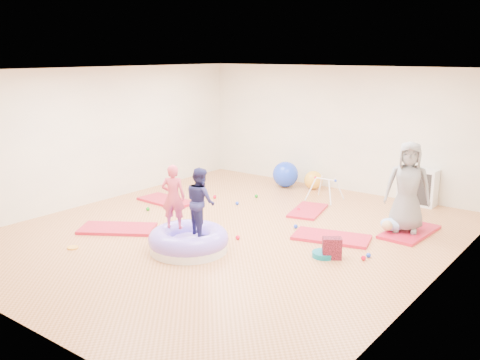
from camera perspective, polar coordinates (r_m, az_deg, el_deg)
The scene contains 19 objects.
room at distance 9.04m, azimuth -1.16°, elevation 2.73°, with size 7.01×8.01×2.81m.
gym_mat_front_left at distance 9.80m, azimuth -12.95°, elevation -5.07°, with size 1.31×0.65×0.05m, color #BF233A.
gym_mat_mid_left at distance 11.42m, azimuth -7.84°, elevation -2.20°, with size 1.23×0.62×0.05m, color #BF233A.
gym_mat_center_back at distance 10.71m, azimuth 7.25°, elevation -3.25°, with size 1.11×0.55×0.05m, color #BF233A.
gym_mat_right at distance 9.24m, azimuth 9.72°, elevation -6.05°, with size 1.27×0.64×0.05m, color #BF233A.
gym_mat_rear_right at distance 9.84m, azimuth 17.63°, elevation -5.30°, with size 1.28×0.64×0.05m, color #BF233A.
inflatable_cushion at distance 8.59m, azimuth -5.50°, elevation -6.52°, with size 1.28×1.28×0.40m.
child_pink at distance 8.56m, azimuth -7.14°, elevation -1.47°, with size 0.38×0.25×1.05m, color #DC4356.
child_navy at distance 8.24m, azimuth -4.24°, elevation -1.94°, with size 0.52×0.40×1.06m, color navy.
adult_caregiver at distance 9.59m, azimuth 17.46°, elevation -0.71°, with size 0.77×0.50×1.57m, color slate.
infant at distance 9.66m, azimuth 15.75°, elevation -4.62°, with size 0.39×0.40×0.23m.
ball_pit_balls at distance 10.06m, azimuth 1.48°, elevation -4.16°, with size 4.64×2.52×0.08m.
exercise_ball_blue at distance 12.56m, azimuth 4.88°, elevation 0.61°, with size 0.60×0.60×0.60m, color blue.
exercise_ball_orange at distance 12.44m, azimuth 7.84°, elevation -0.01°, with size 0.43×0.43×0.43m, color gold.
infant_play_gym at distance 11.44m, azimuth 9.06°, elevation -0.64°, with size 0.64×0.61×0.49m.
cube_shelf at distance 11.64m, azimuth 18.42°, elevation -0.67°, with size 0.76×0.37×0.76m.
balance_disc at distance 8.44m, azimuth 8.92°, elevation -7.84°, with size 0.36×0.36×0.08m, color #076578.
backpack at distance 8.35m, azimuth 9.78°, elevation -7.19°, with size 0.29×0.18×0.33m, color #9E1A38.
yellow_toy at distance 9.10m, azimuth -17.41°, elevation -6.90°, with size 0.18×0.18×0.03m, color gold.
Camera 1 is at (5.55, -6.94, 3.08)m, focal length 40.00 mm.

